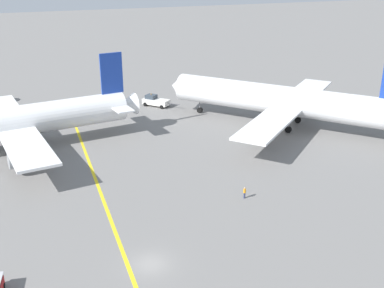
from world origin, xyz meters
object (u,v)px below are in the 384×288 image
object	(u,v)px
airliner_being_pushed	(281,101)
ground_crew_marshaller_foreground	(245,193)
airliner_at_gate_left	(2,124)
pushback_tug	(155,101)

from	to	relation	value
airliner_being_pushed	ground_crew_marshaller_foreground	world-z (taller)	airliner_being_pushed
airliner_at_gate_left	airliner_being_pushed	size ratio (longest dim) A/B	1.20
airliner_at_gate_left	pushback_tug	xyz separation A→B (m)	(33.91, 17.08, -4.01)
pushback_tug	ground_crew_marshaller_foreground	world-z (taller)	pushback_tug
airliner_at_gate_left	airliner_being_pushed	bearing A→B (deg)	-6.69
airliner_at_gate_left	ground_crew_marshaller_foreground	size ratio (longest dim) A/B	29.91
airliner_at_gate_left	airliner_being_pushed	xyz separation A→B (m)	(53.71, -6.30, 0.23)
airliner_at_gate_left	ground_crew_marshaller_foreground	xyz separation A→B (m)	(31.71, -32.25, -4.33)
airliner_being_pushed	ground_crew_marshaller_foreground	size ratio (longest dim) A/B	24.90
pushback_tug	ground_crew_marshaller_foreground	size ratio (longest dim) A/B	4.72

